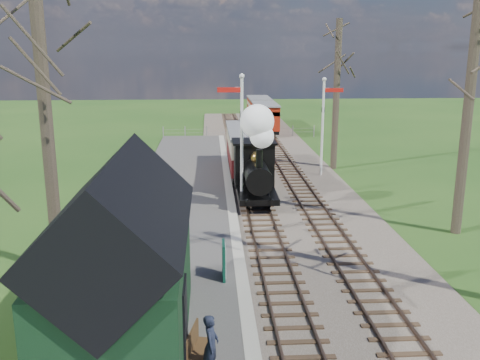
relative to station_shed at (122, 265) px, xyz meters
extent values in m
ellipsoid|color=#385B23|center=(-20.70, 56.00, -17.03)|extent=(57.60, 36.00, 16.20)
ellipsoid|color=#385B23|center=(14.30, 61.00, -20.31)|extent=(70.40, 44.00, 19.80)
ellipsoid|color=#385B23|center=(-3.70, 66.00, -18.67)|extent=(64.00, 40.00, 18.00)
cube|color=brown|center=(5.60, 18.00, -2.22)|extent=(8.00, 60.00, 0.10)
cube|color=brown|center=(3.80, 18.00, -2.13)|extent=(0.07, 60.00, 0.12)
cube|color=brown|center=(4.80, 18.00, -2.13)|extent=(0.07, 60.00, 0.12)
cube|color=#38281C|center=(4.30, 18.00, -2.17)|extent=(1.60, 60.00, 0.09)
cube|color=brown|center=(6.40, 18.00, -2.13)|extent=(0.07, 60.00, 0.12)
cube|color=brown|center=(7.40, 18.00, -2.13)|extent=(0.07, 60.00, 0.12)
cube|color=#38281C|center=(6.90, 18.00, -2.17)|extent=(1.60, 60.00, 0.09)
cube|color=#474442|center=(0.80, 10.00, -2.17)|extent=(5.00, 44.00, 0.20)
cube|color=#B2AD9E|center=(3.10, 10.00, -2.16)|extent=(0.40, 44.00, 0.21)
cube|color=black|center=(0.00, 0.00, -0.77)|extent=(3.00, 6.00, 2.60)
cube|color=black|center=(0.00, 0.00, 1.08)|extent=(3.25, 6.30, 3.25)
cube|color=black|center=(1.52, -1.00, -1.07)|extent=(0.06, 1.20, 2.00)
cylinder|color=silver|center=(3.60, 12.00, 0.73)|extent=(0.14, 0.14, 6.00)
sphere|color=silver|center=(3.60, 12.00, 3.83)|extent=(0.24, 0.24, 0.24)
cube|color=#B7140F|center=(3.05, 12.00, 3.23)|extent=(1.10, 0.08, 0.22)
cube|color=black|center=(3.60, 12.00, 2.13)|extent=(0.18, 0.06, 0.30)
cylinder|color=silver|center=(8.60, 18.00, 0.48)|extent=(0.14, 0.14, 5.50)
sphere|color=silver|center=(8.60, 18.00, 3.33)|extent=(0.24, 0.24, 0.24)
cube|color=#B7140F|center=(9.15, 18.00, 2.73)|extent=(1.10, 0.08, 0.22)
cube|color=black|center=(8.60, 18.00, 1.63)|extent=(0.18, 0.06, 0.30)
cylinder|color=#382D23|center=(-3.00, 5.00, 3.23)|extent=(0.41, 0.41, 11.00)
cylinder|color=#382D23|center=(12.10, 8.00, 2.73)|extent=(0.40, 0.40, 10.00)
cylinder|color=#382D23|center=(9.80, 20.00, 2.23)|extent=(0.39, 0.39, 9.00)
cube|color=slate|center=(4.60, 32.00, -1.52)|extent=(12.60, 0.02, 0.01)
cube|color=slate|center=(4.60, 32.00, -1.82)|extent=(12.60, 0.02, 0.02)
cylinder|color=slate|center=(4.60, 32.00, -1.77)|extent=(0.08, 0.08, 1.00)
cube|color=black|center=(4.30, 12.49, -1.59)|extent=(1.80, 4.24, 0.26)
cylinder|color=black|center=(4.30, 11.85, -0.64)|extent=(1.17, 2.75, 1.17)
cube|color=black|center=(4.30, 13.76, -0.53)|extent=(1.91, 1.69, 2.12)
cylinder|color=black|center=(4.30, 10.79, 0.32)|extent=(0.30, 0.30, 0.85)
sphere|color=#AF7F33|center=(4.30, 12.17, 0.10)|extent=(0.55, 0.55, 0.55)
sphere|color=white|center=(4.40, 10.79, 1.32)|extent=(1.06, 1.06, 1.06)
sphere|color=white|center=(4.20, 10.90, 1.96)|extent=(1.48, 1.48, 1.48)
cylinder|color=black|center=(3.80, 11.22, -1.73)|extent=(0.11, 0.68, 0.68)
cylinder|color=black|center=(4.80, 11.22, -1.73)|extent=(0.11, 0.68, 0.68)
cube|color=black|center=(4.30, 18.49, -1.70)|extent=(2.01, 7.42, 0.32)
cube|color=#5A1416|center=(4.30, 18.49, -1.06)|extent=(2.12, 7.42, 0.95)
cube|color=beige|center=(4.30, 18.49, -0.11)|extent=(2.12, 7.42, 0.95)
cube|color=slate|center=(4.30, 18.49, 0.42)|extent=(2.22, 7.63, 0.13)
cube|color=black|center=(6.90, 33.46, -1.72)|extent=(1.87, 4.91, 0.29)
cube|color=maroon|center=(6.90, 33.46, -1.13)|extent=(1.96, 4.91, 0.88)
cube|color=beige|center=(6.90, 33.46, -0.25)|extent=(1.96, 4.91, 0.88)
cube|color=slate|center=(6.90, 33.46, 0.24)|extent=(2.06, 5.11, 0.12)
cube|color=black|center=(6.90, 38.96, -1.72)|extent=(1.87, 4.91, 0.29)
cube|color=maroon|center=(6.90, 38.96, -1.13)|extent=(1.96, 4.91, 0.88)
cube|color=beige|center=(6.90, 38.96, -0.25)|extent=(1.96, 4.91, 0.88)
cube|color=slate|center=(6.90, 38.96, 0.24)|extent=(2.06, 5.11, 0.12)
cube|color=#0D4030|center=(2.52, 3.71, -1.48)|extent=(0.09, 0.81, 1.18)
cube|color=silver|center=(2.57, 3.71, -1.48)|extent=(0.03, 0.70, 0.97)
cube|color=#432D18|center=(1.80, -0.90, -1.85)|extent=(0.64, 1.35, 0.06)
cube|color=#432D18|center=(1.64, -0.87, -1.60)|extent=(0.32, 1.28, 0.56)
cube|color=#432D18|center=(1.66, -0.35, -1.97)|extent=(0.06, 0.06, 0.19)
imported|color=#1B2032|center=(2.10, -1.41, -1.36)|extent=(0.42, 0.57, 1.42)
camera|label=1|loc=(2.14, -12.08, 5.08)|focal=40.00mm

